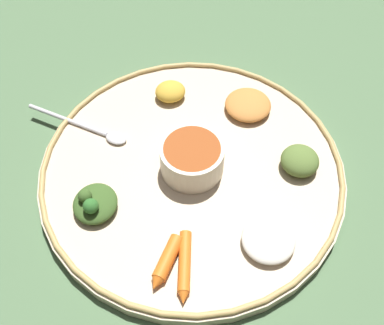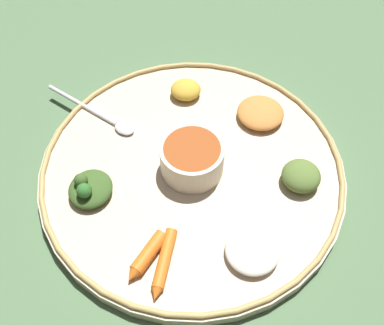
% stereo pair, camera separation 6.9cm
% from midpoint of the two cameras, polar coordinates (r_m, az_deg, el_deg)
% --- Properties ---
extents(ground_plane, '(2.40, 2.40, 0.00)m').
position_cam_midpoint_polar(ground_plane, '(0.72, 2.74, -1.84)').
color(ground_plane, '#4C6B47').
extents(platter, '(0.46, 0.46, 0.02)m').
position_cam_midpoint_polar(platter, '(0.71, 2.77, -1.38)').
color(platter, '#C6B293').
rests_on(platter, ground_plane).
extents(platter_rim, '(0.45, 0.45, 0.01)m').
position_cam_midpoint_polar(platter_rim, '(0.70, 2.82, -0.77)').
color(platter_rim, tan).
rests_on(platter_rim, platter).
extents(center_bowl, '(0.09, 0.09, 0.05)m').
position_cam_midpoint_polar(center_bowl, '(0.68, 2.90, 0.37)').
color(center_bowl, beige).
rests_on(center_bowl, platter).
extents(spoon, '(0.03, 0.18, 0.01)m').
position_cam_midpoint_polar(spoon, '(0.77, -8.25, 5.39)').
color(spoon, silver).
rests_on(spoon, platter).
extents(greens_pile, '(0.08, 0.08, 0.04)m').
position_cam_midpoint_polar(greens_pile, '(0.67, -9.53, -3.35)').
color(greens_pile, '#385623').
rests_on(greens_pile, platter).
extents(carrot_near_spoon, '(0.08, 0.02, 0.02)m').
position_cam_midpoint_polar(carrot_near_spoon, '(0.62, -2.35, -11.53)').
color(carrot_near_spoon, orange).
rests_on(carrot_near_spoon, platter).
extents(carrot_outer, '(0.10, 0.05, 0.02)m').
position_cam_midpoint_polar(carrot_outer, '(0.62, -0.22, -12.35)').
color(carrot_outer, orange).
rests_on(carrot_outer, platter).
extents(mound_collards, '(0.08, 0.08, 0.03)m').
position_cam_midpoint_polar(mound_collards, '(0.70, 15.87, -1.78)').
color(mound_collards, '#567033').
rests_on(mound_collards, platter).
extents(mound_lentil_yellow, '(0.07, 0.07, 0.03)m').
position_cam_midpoint_polar(mound_lentil_yellow, '(0.79, 1.76, 8.67)').
color(mound_lentil_yellow, gold).
rests_on(mound_lentil_yellow, platter).
extents(mound_squash, '(0.09, 0.09, 0.02)m').
position_cam_midpoint_polar(mound_squash, '(0.77, 10.88, 5.78)').
color(mound_squash, '#C67A38').
rests_on(mound_squash, platter).
extents(mound_rice_white, '(0.08, 0.08, 0.02)m').
position_cam_midpoint_polar(mound_rice_white, '(0.63, 10.49, -10.72)').
color(mound_rice_white, silver).
rests_on(mound_rice_white, platter).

